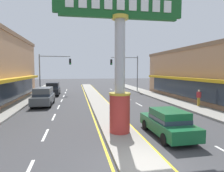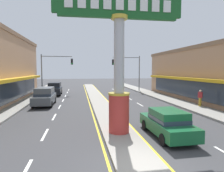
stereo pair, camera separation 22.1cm
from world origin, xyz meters
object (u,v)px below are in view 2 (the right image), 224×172
(sedan_near_right_lane, at_px, (167,123))
(district_sign, at_px, (119,61))
(traffic_light_left_side, at_px, (53,67))
(storefront_right, at_px, (217,74))
(pedestrian_near_kerb, at_px, (200,97))
(traffic_light_right_side, at_px, (129,67))
(suv_near_left_lane, at_px, (45,96))
(suv_far_right_lane, at_px, (55,89))

(sedan_near_right_lane, bearing_deg, district_sign, 162.89)
(traffic_light_left_side, distance_m, sedan_near_right_lane, 23.63)
(sedan_near_right_lane, bearing_deg, storefront_right, 44.02)
(district_sign, bearing_deg, sedan_near_right_lane, -17.11)
(district_sign, distance_m, traffic_light_left_side, 21.75)
(sedan_near_right_lane, bearing_deg, pedestrian_near_kerb, 46.94)
(storefront_right, xyz_separation_m, sedan_near_right_lane, (-11.58, -11.20, -2.51))
(pedestrian_near_kerb, bearing_deg, district_sign, -145.29)
(district_sign, distance_m, traffic_light_right_side, 22.56)
(traffic_light_right_side, relative_size, suv_near_left_lane, 1.34)
(suv_near_left_lane, bearing_deg, traffic_light_right_side, 42.23)
(storefront_right, xyz_separation_m, traffic_light_right_side, (-8.00, 11.30, 0.95))
(traffic_light_right_side, xyz_separation_m, suv_far_right_lane, (-12.13, -2.14, -3.26))
(traffic_light_left_side, distance_m, suv_far_right_lane, 3.52)
(district_sign, relative_size, traffic_light_right_side, 1.29)
(storefront_right, height_order, suv_near_left_lane, storefront_right)
(sedan_near_right_lane, bearing_deg, suv_near_left_lane, 126.66)
(traffic_light_left_side, bearing_deg, district_sign, -73.41)
(traffic_light_left_side, height_order, suv_near_left_lane, traffic_light_left_side)
(sedan_near_right_lane, xyz_separation_m, suv_near_left_lane, (-8.55, 11.48, 0.20))
(suv_far_right_lane, bearing_deg, storefront_right, -24.47)
(storefront_right, xyz_separation_m, suv_far_right_lane, (-20.13, 9.16, -2.32))
(storefront_right, distance_m, traffic_light_right_side, 13.88)
(traffic_light_left_side, relative_size, pedestrian_near_kerb, 3.82)
(storefront_right, bearing_deg, traffic_light_right_side, 125.30)
(pedestrian_near_kerb, bearing_deg, suv_far_right_lane, 140.19)
(traffic_light_right_side, height_order, sedan_near_right_lane, traffic_light_right_side)
(traffic_light_left_side, height_order, suv_far_right_lane, traffic_light_left_side)
(sedan_near_right_lane, distance_m, suv_far_right_lane, 22.08)
(traffic_light_right_side, bearing_deg, district_sign, -105.97)
(suv_near_left_lane, bearing_deg, sedan_near_right_lane, -53.34)
(traffic_light_right_side, bearing_deg, storefront_right, -54.70)
(district_sign, relative_size, suv_far_right_lane, 1.73)
(traffic_light_right_side, height_order, suv_near_left_lane, traffic_light_right_side)
(district_sign, bearing_deg, pedestrian_near_kerb, 34.71)
(storefront_right, bearing_deg, suv_far_right_lane, 155.53)
(district_sign, distance_m, sedan_near_right_lane, 4.45)
(suv_far_right_lane, bearing_deg, sedan_near_right_lane, -67.23)
(storefront_right, relative_size, pedestrian_near_kerb, 15.78)
(traffic_light_left_side, distance_m, traffic_light_right_side, 12.44)
(storefront_right, distance_m, pedestrian_near_kerb, 6.36)
(traffic_light_right_side, height_order, pedestrian_near_kerb, traffic_light_right_side)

